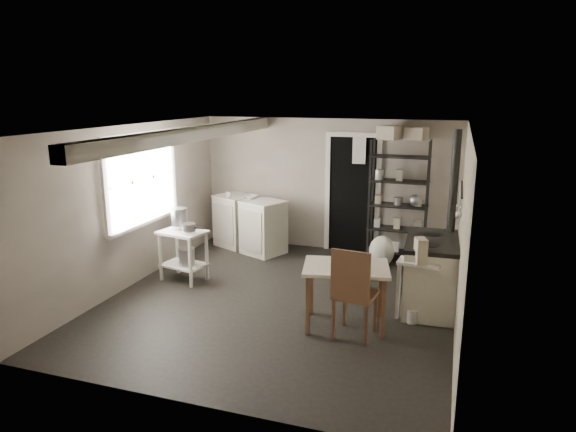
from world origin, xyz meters
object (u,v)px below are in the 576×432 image
(stove, at_px, (430,275))
(work_table, at_px, (345,296))
(flour_sack, at_px, (382,251))
(prep_table, at_px, (184,254))
(stockpot, at_px, (179,217))
(base_cabinets, at_px, (249,224))
(chair, at_px, (356,296))
(shelf_rack, at_px, (398,204))

(stove, xyz_separation_m, work_table, (-0.92, -0.87, -0.06))
(stove, xyz_separation_m, flour_sack, (-0.83, 1.47, -0.20))
(prep_table, relative_size, stockpot, 2.90)
(base_cabinets, relative_size, flour_sack, 2.89)
(prep_table, xyz_separation_m, stove, (3.53, 0.12, 0.04))
(stove, bearing_deg, chair, -127.04)
(shelf_rack, relative_size, stove, 1.72)
(stockpot, height_order, shelf_rack, shelf_rack)
(shelf_rack, height_order, chair, shelf_rack)
(base_cabinets, distance_m, stove, 3.58)
(base_cabinets, xyz_separation_m, chair, (2.43, -2.71, 0.03))
(base_cabinets, relative_size, shelf_rack, 0.71)
(base_cabinets, height_order, stove, base_cabinets)
(base_cabinets, height_order, chair, chair)
(prep_table, height_order, stockpot, stockpot)
(shelf_rack, bearing_deg, work_table, -95.44)
(prep_table, distance_m, base_cabinets, 1.77)
(stove, height_order, flour_sack, stove)
(work_table, bearing_deg, base_cabinets, 132.27)
(stove, bearing_deg, work_table, -138.60)
(stockpot, bearing_deg, flour_sack, 28.04)
(prep_table, distance_m, work_table, 2.71)
(stockpot, distance_m, base_cabinets, 1.76)
(shelf_rack, distance_m, stove, 2.02)
(shelf_rack, bearing_deg, base_cabinets, -174.58)
(stove, bearing_deg, prep_table, 179.85)
(stockpot, bearing_deg, base_cabinets, 75.30)
(stockpot, bearing_deg, prep_table, -44.63)
(prep_table, distance_m, flour_sack, 3.14)
(shelf_rack, bearing_deg, stockpot, -147.54)
(work_table, xyz_separation_m, chair, (0.16, -0.22, 0.10))
(stockpot, relative_size, shelf_rack, 0.13)
(prep_table, distance_m, stockpot, 0.56)
(prep_table, xyz_separation_m, shelf_rack, (2.88, 1.96, 0.55))
(base_cabinets, xyz_separation_m, work_table, (2.27, -2.50, -0.08))
(stockpot, xyz_separation_m, shelf_rack, (2.98, 1.87, 0.01))
(flour_sack, bearing_deg, chair, -88.61)
(stove, height_order, work_table, stove)
(prep_table, bearing_deg, stove, 1.88)
(base_cabinets, distance_m, chair, 3.64)
(stove, distance_m, chair, 1.33)
(stockpot, height_order, work_table, stockpot)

